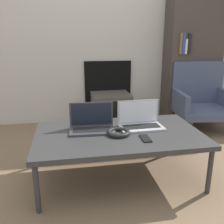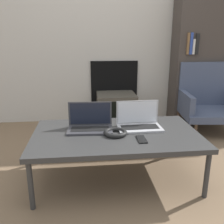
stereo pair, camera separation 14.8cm
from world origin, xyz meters
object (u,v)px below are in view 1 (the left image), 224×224
at_px(phone, 146,138).
at_px(armchair, 200,97).
at_px(laptop_left, 92,124).
at_px(headphones, 118,133).
at_px(laptop_right, 140,121).
at_px(tv, 111,109).

bearing_deg(phone, armchair, 47.45).
distance_m(laptop_left, headphones, 0.23).
distance_m(laptop_right, tv, 1.17).
bearing_deg(armchair, tv, 173.73).
xyz_separation_m(headphones, armchair, (1.24, 1.05, -0.02)).
relative_size(phone, tv, 0.29).
xyz_separation_m(laptop_right, headphones, (-0.21, -0.14, -0.03)).
distance_m(headphones, armchair, 1.63).
height_order(phone, armchair, armchair).
bearing_deg(laptop_right, phone, -98.47).
bearing_deg(tv, laptop_left, -107.01).
height_order(laptop_right, phone, laptop_right).
xyz_separation_m(laptop_left, tv, (0.35, 1.15, -0.23)).
bearing_deg(headphones, phone, -34.00).
relative_size(tv, armchair, 0.60).
xyz_separation_m(laptop_left, armchair, (1.43, 0.91, -0.05)).
height_order(laptop_left, tv, laptop_left).
bearing_deg(laptop_right, headphones, -148.08).
bearing_deg(phone, laptop_right, 82.92).
bearing_deg(headphones, tv, 82.69).
xyz_separation_m(laptop_right, armchair, (1.04, 0.91, -0.05)).
distance_m(headphones, tv, 1.31).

